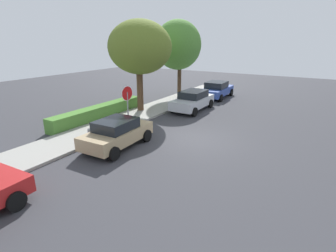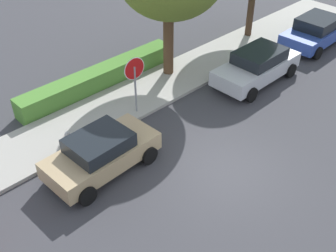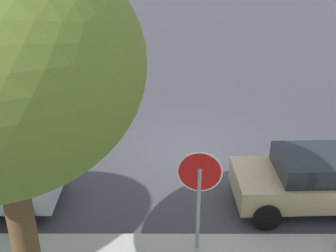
# 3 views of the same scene
# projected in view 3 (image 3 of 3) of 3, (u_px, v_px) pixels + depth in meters

# --- Properties ---
(ground_plane) EXTENTS (60.00, 60.00, 0.00)m
(ground_plane) POSITION_uv_depth(u_px,v_px,m) (188.00, 150.00, 13.13)
(ground_plane) COLOR #38383D
(stop_sign) EXTENTS (0.89, 0.10, 2.48)m
(stop_sign) POSITION_uv_depth(u_px,v_px,m) (199.00, 185.00, 8.31)
(stop_sign) COLOR gray
(stop_sign) RESTS_ON ground_plane
(parked_car_tan) EXTENTS (3.89, 2.06, 1.42)m
(parked_car_tan) POSITION_uv_depth(u_px,v_px,m) (313.00, 180.00, 10.28)
(parked_car_tan) COLOR tan
(parked_car_tan) RESTS_ON ground_plane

